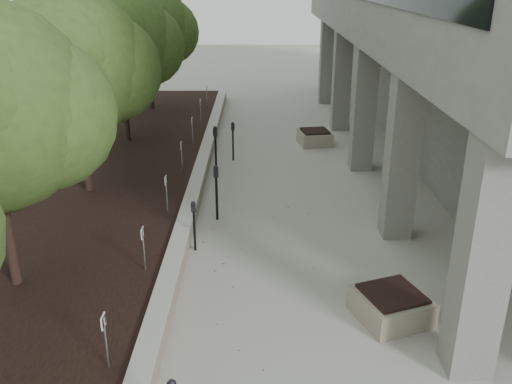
{
  "coord_description": "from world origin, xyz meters",
  "views": [
    {
      "loc": [
        -0.04,
        -6.37,
        6.1
      ],
      "look_at": [
        -0.07,
        6.7,
        0.85
      ],
      "focal_mm": 38.35,
      "sensor_mm": 36.0,
      "label": 1
    }
  ],
  "objects_px": {
    "parking_meter_5": "(216,149)",
    "planter_front": "(391,305)",
    "planter_back": "(315,137)",
    "parking_meter_4": "(233,141)",
    "crabapple_tree_3": "(78,94)",
    "crabapple_tree_4": "(121,65)",
    "parking_meter_2": "(194,226)",
    "parking_meter_3": "(217,193)",
    "crabapple_tree_5": "(148,47)"
  },
  "relations": [
    {
      "from": "parking_meter_5",
      "to": "crabapple_tree_3",
      "type": "bearing_deg",
      "value": -139.16
    },
    {
      "from": "crabapple_tree_4",
      "to": "parking_meter_4",
      "type": "bearing_deg",
      "value": -17.11
    },
    {
      "from": "crabapple_tree_3",
      "to": "parking_meter_4",
      "type": "xyz_separation_m",
      "value": [
        3.92,
        3.79,
        -2.43
      ]
    },
    {
      "from": "crabapple_tree_4",
      "to": "parking_meter_2",
      "type": "bearing_deg",
      "value": -67.31
    },
    {
      "from": "parking_meter_3",
      "to": "crabapple_tree_4",
      "type": "bearing_deg",
      "value": 117.87
    },
    {
      "from": "planter_front",
      "to": "crabapple_tree_3",
      "type": "bearing_deg",
      "value": 142.45
    },
    {
      "from": "planter_back",
      "to": "crabapple_tree_4",
      "type": "bearing_deg",
      "value": -173.66
    },
    {
      "from": "parking_meter_5",
      "to": "planter_back",
      "type": "height_order",
      "value": "parking_meter_5"
    },
    {
      "from": "crabapple_tree_4",
      "to": "planter_back",
      "type": "xyz_separation_m",
      "value": [
        6.96,
        0.77,
        -2.85
      ]
    },
    {
      "from": "crabapple_tree_5",
      "to": "parking_meter_5",
      "type": "height_order",
      "value": "crabapple_tree_5"
    },
    {
      "from": "crabapple_tree_4",
      "to": "parking_meter_2",
      "type": "height_order",
      "value": "crabapple_tree_4"
    },
    {
      "from": "parking_meter_3",
      "to": "planter_front",
      "type": "distance_m",
      "value": 5.75
    },
    {
      "from": "parking_meter_2",
      "to": "planter_front",
      "type": "height_order",
      "value": "parking_meter_2"
    },
    {
      "from": "parking_meter_4",
      "to": "parking_meter_3",
      "type": "bearing_deg",
      "value": -105.85
    },
    {
      "from": "crabapple_tree_3",
      "to": "planter_back",
      "type": "bearing_deg",
      "value": 39.68
    },
    {
      "from": "planter_front",
      "to": "parking_meter_5",
      "type": "bearing_deg",
      "value": 115.36
    },
    {
      "from": "parking_meter_2",
      "to": "planter_back",
      "type": "distance_m",
      "value": 9.4
    },
    {
      "from": "crabapple_tree_4",
      "to": "planter_back",
      "type": "relative_size",
      "value": 4.64
    },
    {
      "from": "parking_meter_5",
      "to": "parking_meter_4",
      "type": "bearing_deg",
      "value": 70.77
    },
    {
      "from": "crabapple_tree_3",
      "to": "planter_back",
      "type": "relative_size",
      "value": 4.64
    },
    {
      "from": "parking_meter_4",
      "to": "planter_front",
      "type": "bearing_deg",
      "value": -83.53
    },
    {
      "from": "crabapple_tree_4",
      "to": "parking_meter_4",
      "type": "relative_size",
      "value": 3.95
    },
    {
      "from": "parking_meter_2",
      "to": "parking_meter_3",
      "type": "relative_size",
      "value": 0.83
    },
    {
      "from": "parking_meter_4",
      "to": "planter_back",
      "type": "xyz_separation_m",
      "value": [
        3.04,
        1.98,
        -0.42
      ]
    },
    {
      "from": "crabapple_tree_5",
      "to": "parking_meter_3",
      "type": "bearing_deg",
      "value": -71.66
    },
    {
      "from": "crabapple_tree_5",
      "to": "parking_meter_3",
      "type": "relative_size",
      "value": 3.56
    },
    {
      "from": "parking_meter_2",
      "to": "planter_back",
      "type": "xyz_separation_m",
      "value": [
        3.67,
        8.65,
        -0.36
      ]
    },
    {
      "from": "crabapple_tree_4",
      "to": "planter_front",
      "type": "distance_m",
      "value": 13.18
    },
    {
      "from": "crabapple_tree_4",
      "to": "parking_meter_5",
      "type": "relative_size",
      "value": 3.5
    },
    {
      "from": "parking_meter_5",
      "to": "crabapple_tree_5",
      "type": "bearing_deg",
      "value": 118.35
    },
    {
      "from": "crabapple_tree_4",
      "to": "parking_meter_2",
      "type": "xyz_separation_m",
      "value": [
        3.29,
        -7.88,
        -2.49
      ]
    },
    {
      "from": "crabapple_tree_3",
      "to": "parking_meter_4",
      "type": "relative_size",
      "value": 3.95
    },
    {
      "from": "planter_back",
      "to": "crabapple_tree_3",
      "type": "bearing_deg",
      "value": -140.32
    },
    {
      "from": "parking_meter_5",
      "to": "parking_meter_2",
      "type": "bearing_deg",
      "value": -87.55
    },
    {
      "from": "parking_meter_5",
      "to": "planter_back",
      "type": "distance_m",
      "value": 4.8
    },
    {
      "from": "parking_meter_4",
      "to": "parking_meter_5",
      "type": "xyz_separation_m",
      "value": [
        -0.51,
        -1.21,
        0.09
      ]
    },
    {
      "from": "parking_meter_5",
      "to": "planter_front",
      "type": "distance_m",
      "value": 9.08
    },
    {
      "from": "crabapple_tree_4",
      "to": "planter_back",
      "type": "height_order",
      "value": "crabapple_tree_4"
    },
    {
      "from": "parking_meter_2",
      "to": "parking_meter_5",
      "type": "relative_size",
      "value": 0.81
    },
    {
      "from": "crabapple_tree_3",
      "to": "planter_back",
      "type": "distance_m",
      "value": 9.48
    },
    {
      "from": "crabapple_tree_5",
      "to": "parking_meter_2",
      "type": "relative_size",
      "value": 4.32
    },
    {
      "from": "parking_meter_5",
      "to": "planter_front",
      "type": "height_order",
      "value": "parking_meter_5"
    },
    {
      "from": "crabapple_tree_4",
      "to": "parking_meter_5",
      "type": "bearing_deg",
      "value": -35.31
    },
    {
      "from": "parking_meter_5",
      "to": "planter_back",
      "type": "bearing_deg",
      "value": 45.58
    },
    {
      "from": "parking_meter_4",
      "to": "planter_back",
      "type": "relative_size",
      "value": 1.17
    },
    {
      "from": "crabapple_tree_3",
      "to": "crabapple_tree_4",
      "type": "xyz_separation_m",
      "value": [
        0.0,
        5.0,
        0.0
      ]
    },
    {
      "from": "parking_meter_4",
      "to": "planter_front",
      "type": "distance_m",
      "value": 9.99
    },
    {
      "from": "parking_meter_3",
      "to": "planter_front",
      "type": "relative_size",
      "value": 1.25
    },
    {
      "from": "crabapple_tree_4",
      "to": "crabapple_tree_5",
      "type": "height_order",
      "value": "same"
    },
    {
      "from": "parking_meter_4",
      "to": "planter_back",
      "type": "bearing_deg",
      "value": 19.8
    }
  ]
}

